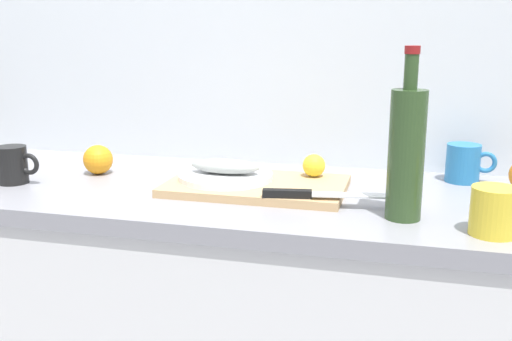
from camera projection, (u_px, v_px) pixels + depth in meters
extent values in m
cube|color=silver|center=(231.00, 42.00, 1.72)|extent=(3.20, 0.05, 2.50)
cube|color=gray|center=(195.00, 193.00, 1.50)|extent=(2.00, 0.60, 0.04)
cube|color=tan|center=(256.00, 186.00, 1.45)|extent=(0.44, 0.27, 0.02)
cylinder|color=white|center=(226.00, 176.00, 1.48)|extent=(0.24, 0.24, 0.01)
ellipsoid|color=#999E99|center=(226.00, 166.00, 1.47)|extent=(0.18, 0.08, 0.04)
cube|color=silver|center=(353.00, 195.00, 1.30)|extent=(0.18, 0.06, 0.00)
cube|color=black|center=(287.00, 194.00, 1.32)|extent=(0.11, 0.04, 0.02)
sphere|color=yellow|center=(314.00, 165.00, 1.50)|extent=(0.06, 0.06, 0.06)
cylinder|color=#2D4723|center=(406.00, 156.00, 1.21)|extent=(0.07, 0.07, 0.27)
cylinder|color=#2D4723|center=(411.00, 72.00, 1.17)|extent=(0.03, 0.03, 0.07)
cylinder|color=maroon|center=(413.00, 50.00, 1.16)|extent=(0.03, 0.03, 0.02)
cylinder|color=yellow|center=(494.00, 211.00, 1.13)|extent=(0.09, 0.09, 0.09)
cylinder|color=#2672B2|center=(463.00, 163.00, 1.52)|extent=(0.09, 0.09, 0.10)
torus|color=#2672B2|center=(486.00, 162.00, 1.51)|extent=(0.06, 0.01, 0.06)
cylinder|color=black|center=(12.00, 165.00, 1.51)|extent=(0.08, 0.08, 0.10)
torus|color=black|center=(29.00, 164.00, 1.50)|extent=(0.06, 0.01, 0.06)
sphere|color=orange|center=(98.00, 160.00, 1.61)|extent=(0.08, 0.08, 0.08)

